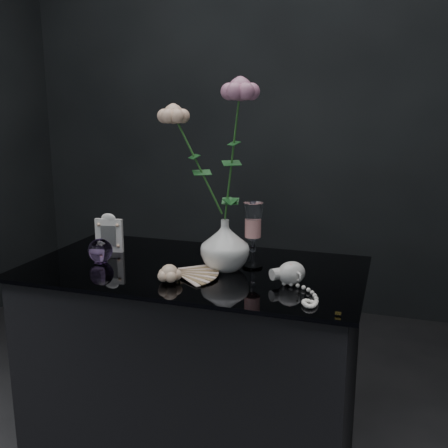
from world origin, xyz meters
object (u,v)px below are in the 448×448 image
(loose_rose, at_px, (169,273))
(pearl_jar, at_px, (291,272))
(vase, at_px, (225,245))
(paperweight, at_px, (100,250))
(picture_frame, at_px, (109,233))
(wine_glass, at_px, (253,235))

(loose_rose, bearing_deg, pearl_jar, -2.56)
(vase, xyz_separation_m, paperweight, (-0.40, -0.05, -0.04))
(vase, distance_m, loose_rose, 0.20)
(paperweight, bearing_deg, loose_rose, -20.93)
(vase, relative_size, picture_frame, 1.16)
(vase, bearing_deg, wine_glass, 34.34)
(wine_glass, distance_m, pearl_jar, 0.20)
(wine_glass, distance_m, loose_rose, 0.29)
(wine_glass, xyz_separation_m, loose_rose, (-0.19, -0.21, -0.08))
(loose_rose, bearing_deg, picture_frame, 126.16)
(wine_glass, bearing_deg, loose_rose, -131.39)
(wine_glass, relative_size, loose_rose, 1.32)
(vase, xyz_separation_m, wine_glass, (0.07, 0.05, 0.02))
(wine_glass, bearing_deg, vase, -145.66)
(wine_glass, bearing_deg, paperweight, -167.89)
(wine_glass, height_order, loose_rose, wine_glass)
(vase, xyz_separation_m, picture_frame, (-0.44, 0.07, -0.01))
(pearl_jar, bearing_deg, picture_frame, -147.15)
(vase, distance_m, wine_glass, 0.09)
(wine_glass, relative_size, pearl_jar, 0.85)
(paperweight, distance_m, pearl_jar, 0.62)
(loose_rose, height_order, pearl_jar, pearl_jar)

